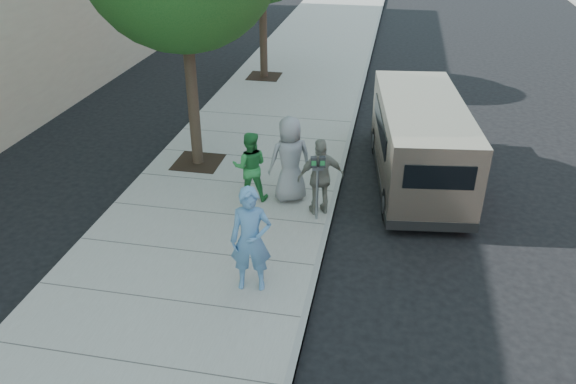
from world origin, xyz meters
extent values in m
plane|color=black|center=(0.00, 0.00, 0.00)|extent=(120.00, 120.00, 0.00)
cube|color=gray|center=(-1.00, 0.00, 0.07)|extent=(5.00, 60.00, 0.15)
cube|color=gray|center=(1.44, 0.00, 0.07)|extent=(0.12, 60.00, 0.16)
cube|color=black|center=(-2.30, 2.40, 0.15)|extent=(1.20, 1.20, 0.01)
cylinder|color=#38281E|center=(-2.30, 2.40, 2.13)|extent=(0.28, 0.28, 3.96)
cube|color=black|center=(-2.30, 10.00, 0.15)|extent=(1.20, 1.20, 0.01)
cylinder|color=#38281E|center=(-2.30, 10.00, 1.91)|extent=(0.28, 0.28, 3.52)
cylinder|color=gray|center=(1.17, 0.19, 0.74)|extent=(0.06, 0.06, 1.18)
cube|color=gray|center=(1.17, 0.19, 1.38)|extent=(0.24, 0.11, 0.08)
cube|color=#2D2D30|center=(1.08, 0.17, 1.52)|extent=(0.15, 0.13, 0.23)
cube|color=#2D2D30|center=(1.26, 0.21, 1.52)|extent=(0.15, 0.13, 0.23)
cube|color=#CEB094|center=(3.30, 2.62, 1.14)|extent=(2.52, 5.31, 1.88)
cube|color=#CEB094|center=(2.95, 5.39, 0.67)|extent=(1.79, 0.74, 0.80)
cube|color=black|center=(3.62, 0.07, 1.47)|extent=(1.41, 0.20, 0.52)
cylinder|color=black|center=(2.26, 4.19, 0.36)|extent=(0.33, 0.74, 0.72)
cylinder|color=black|center=(3.91, 4.40, 0.36)|extent=(0.33, 0.74, 0.72)
cylinder|color=black|center=(2.70, 0.74, 0.36)|extent=(0.33, 0.74, 0.72)
cylinder|color=black|center=(4.35, 0.95, 0.36)|extent=(0.33, 0.74, 0.72)
imported|color=#5A8EBF|center=(0.37, -2.33, 1.15)|extent=(0.80, 0.59, 2.00)
imported|color=#2C863D|center=(-0.46, 0.80, 0.97)|extent=(0.90, 0.76, 1.65)
imported|color=gray|center=(0.43, 0.97, 1.15)|extent=(1.16, 1.02, 2.00)
imported|color=gray|center=(1.20, 0.49, 1.03)|extent=(1.11, 0.79, 1.75)
camera|label=1|loc=(2.56, -10.18, 6.58)|focal=35.00mm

